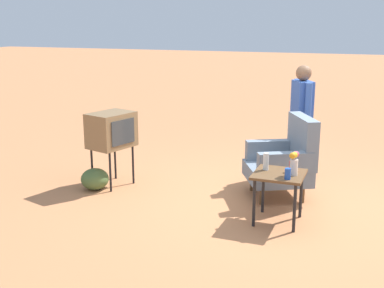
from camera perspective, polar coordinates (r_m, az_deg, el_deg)
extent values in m
plane|color=#C17A4C|center=(6.40, 10.25, -6.64)|extent=(60.00, 60.00, 0.00)
cylinder|color=brown|center=(6.74, 6.93, -4.46)|extent=(0.05, 0.05, 0.22)
cylinder|color=brown|center=(6.25, 8.08, -6.00)|extent=(0.05, 0.05, 0.22)
cylinder|color=brown|center=(6.88, 11.26, -4.24)|extent=(0.05, 0.05, 0.22)
cylinder|color=brown|center=(6.40, 12.71, -5.71)|extent=(0.05, 0.05, 0.22)
cube|color=slate|center=(6.50, 9.82, -3.33)|extent=(1.03, 1.03, 0.20)
cube|color=slate|center=(6.48, 12.69, 0.35)|extent=(0.75, 0.49, 0.64)
cube|color=slate|center=(6.73, 9.14, -0.65)|extent=(0.44, 0.67, 0.26)
cube|color=slate|center=(6.14, 10.75, -2.16)|extent=(0.44, 0.67, 0.26)
cylinder|color=black|center=(5.95, 8.24, -5.33)|extent=(0.04, 0.04, 0.55)
cylinder|color=black|center=(5.54, 7.21, -6.79)|extent=(0.04, 0.04, 0.55)
cylinder|color=black|center=(5.88, 12.52, -5.78)|extent=(0.04, 0.04, 0.55)
cylinder|color=black|center=(5.47, 11.81, -7.30)|extent=(0.04, 0.04, 0.55)
cube|color=brown|center=(5.61, 10.07, -3.49)|extent=(0.56, 0.56, 0.03)
cylinder|color=black|center=(6.68, -9.45, -3.23)|extent=(0.03, 0.03, 0.55)
cylinder|color=black|center=(6.97, -6.84, -2.39)|extent=(0.03, 0.03, 0.55)
cylinder|color=black|center=(6.94, -11.51, -2.67)|extent=(0.03, 0.03, 0.55)
cylinder|color=black|center=(7.22, -8.90, -1.88)|extent=(0.03, 0.03, 0.55)
cube|color=olive|center=(6.82, -9.34, 1.62)|extent=(0.70, 0.59, 0.48)
cube|color=#383D3F|center=(6.66, -8.00, 1.37)|extent=(0.41, 0.13, 0.34)
cylinder|color=#2D3347|center=(7.43, 12.10, -0.34)|extent=(0.14, 0.14, 0.86)
cylinder|color=#2D3347|center=(7.25, 12.63, -0.73)|extent=(0.14, 0.14, 0.86)
cube|color=#3356A8|center=(7.20, 12.66, 4.95)|extent=(0.42, 0.37, 0.56)
cylinder|color=#3356A8|center=(7.41, 12.03, 5.46)|extent=(0.09, 0.09, 0.50)
cylinder|color=#3356A8|center=(6.97, 13.35, 4.86)|extent=(0.09, 0.09, 0.50)
sphere|color=brown|center=(7.15, 12.83, 8.04)|extent=(0.22, 0.22, 0.22)
cylinder|color=silver|center=(5.68, 8.56, -2.01)|extent=(0.06, 0.06, 0.20)
cylinder|color=blue|center=(5.40, 11.05, -3.41)|extent=(0.07, 0.07, 0.12)
cylinder|color=red|center=(5.67, 11.54, -2.59)|extent=(0.07, 0.07, 0.12)
cylinder|color=silver|center=(5.54, 11.72, -2.66)|extent=(0.09, 0.09, 0.18)
sphere|color=yellow|center=(5.50, 11.79, -1.26)|extent=(0.07, 0.07, 0.07)
sphere|color=#E04C66|center=(5.54, 11.96, -1.17)|extent=(0.07, 0.07, 0.07)
sphere|color=orange|center=(5.47, 11.58, -1.34)|extent=(0.07, 0.07, 0.07)
ellipsoid|color=#516B38|center=(6.85, -11.20, -4.00)|extent=(0.38, 0.38, 0.29)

